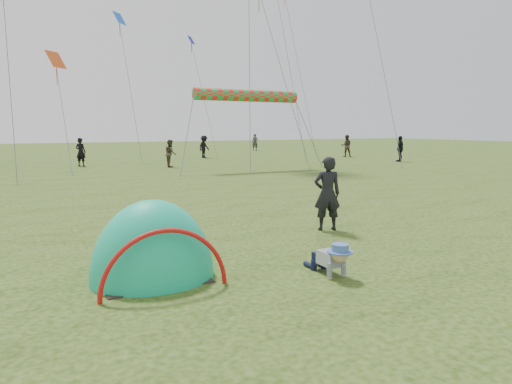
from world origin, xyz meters
name	(u,v)px	position (x,y,z in m)	size (l,w,h in m)	color
ground	(365,267)	(0.00, 0.00, 0.00)	(140.00, 140.00, 0.00)	#1A3306
crawling_toddler	(332,258)	(-0.76, -0.10, 0.28)	(0.51, 0.73, 0.56)	black
popup_tent	(154,278)	(-3.26, 1.06, 0.00)	(1.88, 1.55, 2.43)	#15A59C
standing_adult	(327,194)	(1.09, 2.51, 0.83)	(0.60, 0.40, 1.65)	black
crowd_person_3	(204,147)	(7.90, 27.08, 0.85)	(1.10, 0.63, 1.70)	black
crowd_person_6	(81,152)	(-1.45, 23.36, 0.85)	(0.62, 0.41, 1.69)	black
crowd_person_7	(346,146)	(18.31, 22.97, 0.87)	(0.84, 0.66, 1.73)	#3D3028
crowd_person_8	(400,149)	(18.17, 17.14, 0.87)	(1.02, 0.42, 1.74)	black
crowd_person_12	(255,142)	(16.65, 35.26, 0.84)	(0.61, 0.40, 1.68)	#313036
crowd_person_13	(171,153)	(3.10, 20.27, 0.80)	(0.78, 0.61, 1.61)	#46362D
rainbow_tube_kite	(247,96)	(6.43, 16.93, 4.01)	(0.64, 0.64, 6.11)	red
diamond_kite_4	(191,40)	(7.95, 29.59, 9.12)	(0.74, 0.74, 0.00)	#1520B4
diamond_kite_6	(56,60)	(-2.56, 22.81, 6.06)	(1.10, 1.10, 0.00)	#CB4715
diamond_kite_10	(119,18)	(2.19, 28.31, 9.90)	(1.00, 1.00, 0.00)	blue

